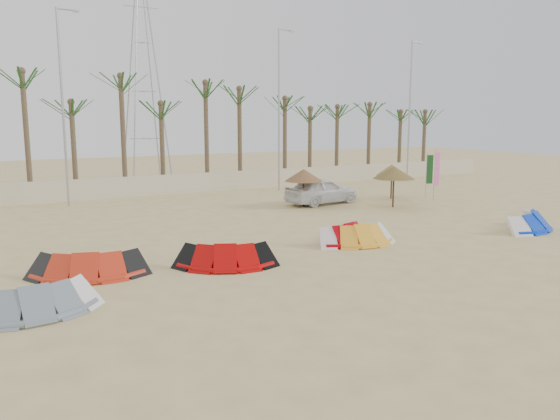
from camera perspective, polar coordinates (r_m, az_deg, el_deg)
ground at (r=17.74m, az=9.81°, el=-6.93°), size 120.00×120.00×0.00m
boundary_wall at (r=36.95m, az=-12.52°, el=2.56°), size 60.00×0.30×1.30m
palm_line at (r=38.36m, az=-12.56°, el=11.48°), size 52.00×4.00×7.70m
lamp_b at (r=33.41m, az=-21.72°, el=10.20°), size 1.25×0.14×11.00m
lamp_c at (r=38.11m, az=-0.06°, el=10.70°), size 1.25×0.14×11.00m
lamp_d at (r=45.31m, az=13.43°, el=10.25°), size 1.25×0.14×11.00m
pylon at (r=43.02m, az=-13.64°, el=2.60°), size 3.00×3.00×14.00m
kite_grey at (r=15.71m, az=-24.54°, el=-8.25°), size 3.42×1.76×0.90m
kite_red_left at (r=18.74m, az=-19.61°, el=-5.14°), size 3.97×2.56×0.90m
kite_red_mid at (r=18.89m, az=-6.10°, el=-4.51°), size 3.81×2.69×0.90m
kite_red_right at (r=22.39m, az=6.54°, el=-2.31°), size 3.24×2.18×0.90m
kite_orange at (r=22.22m, az=7.83°, el=-2.42°), size 3.26×1.95×0.90m
kite_blue at (r=27.37m, az=23.89°, el=-0.90°), size 4.10×2.79×0.90m
parasol_left at (r=31.00m, az=2.48°, el=3.66°), size 2.18×2.18×2.18m
parasol_mid at (r=31.51m, az=11.82°, el=3.85°), size 2.37×2.37×2.33m
parasol_right at (r=34.94m, az=11.61°, el=4.12°), size 1.96×1.96×2.17m
flag_pink at (r=34.76m, az=16.05°, el=4.00°), size 0.45×0.05×3.14m
flag_green at (r=36.54m, az=15.24°, el=4.01°), size 0.44×0.19×2.84m
car at (r=32.31m, az=4.38°, el=2.03°), size 4.80×2.37×1.57m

